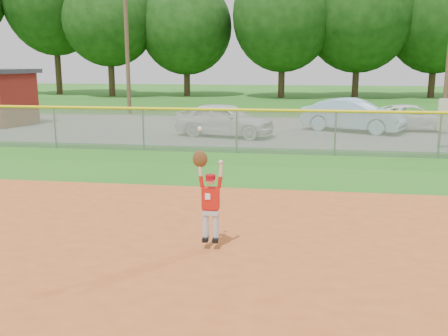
% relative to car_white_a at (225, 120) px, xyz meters
% --- Properties ---
extents(ground, '(120.00, 120.00, 0.00)m').
position_rel_car_white_a_xyz_m(ground, '(0.94, -13.63, -0.73)').
color(ground, '#225E15').
rests_on(ground, ground).
extents(parking_strip, '(44.00, 10.00, 0.03)m').
position_rel_car_white_a_xyz_m(parking_strip, '(0.94, 2.37, -0.72)').
color(parking_strip, slate).
rests_on(parking_strip, ground).
extents(car_white_a, '(4.39, 2.52, 1.41)m').
position_rel_car_white_a_xyz_m(car_white_a, '(0.00, 0.00, 0.00)').
color(car_white_a, silver).
rests_on(car_white_a, parking_strip).
extents(car_blue, '(4.68, 3.19, 1.46)m').
position_rel_car_white_a_xyz_m(car_blue, '(5.44, 2.29, 0.03)').
color(car_blue, '#86B3C9').
rests_on(car_blue, parking_strip).
extents(car_white_b, '(4.16, 1.96, 1.15)m').
position_rel_car_white_a_xyz_m(car_white_b, '(8.19, 3.13, -0.13)').
color(car_white_b, white).
rests_on(car_white_b, parking_strip).
extents(outfield_fence, '(40.06, 0.10, 1.55)m').
position_rel_car_white_a_xyz_m(outfield_fence, '(0.94, -3.63, 0.15)').
color(outfield_fence, gray).
rests_on(outfield_fence, ground).
extents(power_lines, '(19.40, 0.24, 9.00)m').
position_rel_car_white_a_xyz_m(power_lines, '(1.94, 8.37, 3.94)').
color(power_lines, '#4C3823').
rests_on(power_lines, ground).
extents(tree_line, '(62.37, 13.00, 14.43)m').
position_rel_car_white_a_xyz_m(tree_line, '(1.90, 24.27, 6.80)').
color(tree_line, '#422D1C').
rests_on(tree_line, ground).
extents(ballplayer, '(0.51, 0.22, 1.94)m').
position_rel_car_white_a_xyz_m(ballplayer, '(1.61, -12.71, 0.20)').
color(ballplayer, silver).
rests_on(ballplayer, ground).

